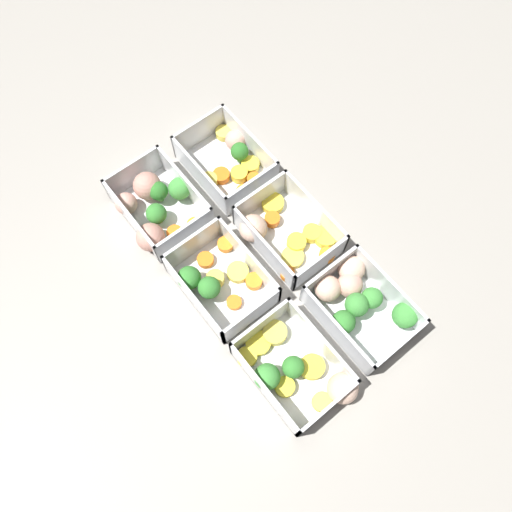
{
  "coord_description": "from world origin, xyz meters",
  "views": [
    {
      "loc": [
        -0.24,
        0.19,
        0.76
      ],
      "look_at": [
        0.0,
        0.0,
        0.02
      ],
      "focal_mm": 35.0,
      "sensor_mm": 36.0,
      "label": 1
    }
  ],
  "objects_px": {
    "container_near_center": "(283,232)",
    "container_far_left": "(297,371)",
    "container_near_right": "(230,160)",
    "container_near_left": "(358,300)",
    "container_far_right": "(156,206)",
    "container_far_center": "(217,280)"
  },
  "relations": [
    {
      "from": "container_near_center",
      "to": "container_far_left",
      "type": "height_order",
      "value": "same"
    },
    {
      "from": "container_near_right",
      "to": "container_far_left",
      "type": "distance_m",
      "value": 0.38
    },
    {
      "from": "container_near_left",
      "to": "container_far_right",
      "type": "height_order",
      "value": "same"
    },
    {
      "from": "container_near_center",
      "to": "container_far_center",
      "type": "distance_m",
      "value": 0.14
    },
    {
      "from": "container_near_left",
      "to": "container_far_center",
      "type": "height_order",
      "value": "same"
    },
    {
      "from": "container_far_left",
      "to": "container_far_right",
      "type": "xyz_separation_m",
      "value": [
        0.36,
        0.01,
        0.0
      ]
    },
    {
      "from": "container_far_left",
      "to": "container_far_center",
      "type": "xyz_separation_m",
      "value": [
        0.19,
        0.01,
        0.0
      ]
    },
    {
      "from": "container_near_center",
      "to": "container_near_right",
      "type": "height_order",
      "value": "same"
    },
    {
      "from": "container_near_center",
      "to": "container_far_left",
      "type": "xyz_separation_m",
      "value": [
        -0.19,
        0.13,
        0.0
      ]
    },
    {
      "from": "container_near_center",
      "to": "container_far_center",
      "type": "relative_size",
      "value": 1.07
    },
    {
      "from": "container_far_left",
      "to": "container_far_right",
      "type": "bearing_deg",
      "value": 1.37
    },
    {
      "from": "container_near_right",
      "to": "container_far_center",
      "type": "relative_size",
      "value": 1.0
    },
    {
      "from": "container_near_left",
      "to": "container_far_left",
      "type": "height_order",
      "value": "same"
    },
    {
      "from": "container_far_right",
      "to": "container_near_right",
      "type": "bearing_deg",
      "value": -91.05
    },
    {
      "from": "container_near_right",
      "to": "container_far_right",
      "type": "distance_m",
      "value": 0.15
    },
    {
      "from": "container_near_center",
      "to": "container_near_right",
      "type": "xyz_separation_m",
      "value": [
        0.17,
        -0.02,
        0.0
      ]
    },
    {
      "from": "container_near_center",
      "to": "container_far_right",
      "type": "distance_m",
      "value": 0.22
    },
    {
      "from": "container_near_right",
      "to": "container_near_center",
      "type": "bearing_deg",
      "value": 174.49
    },
    {
      "from": "container_near_left",
      "to": "container_near_right",
      "type": "bearing_deg",
      "value": -0.45
    },
    {
      "from": "container_near_center",
      "to": "container_far_right",
      "type": "bearing_deg",
      "value": 39.27
    },
    {
      "from": "container_near_center",
      "to": "container_near_right",
      "type": "relative_size",
      "value": 1.07
    },
    {
      "from": "container_near_right",
      "to": "container_far_left",
      "type": "xyz_separation_m",
      "value": [
        -0.35,
        0.15,
        0.0
      ]
    }
  ]
}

